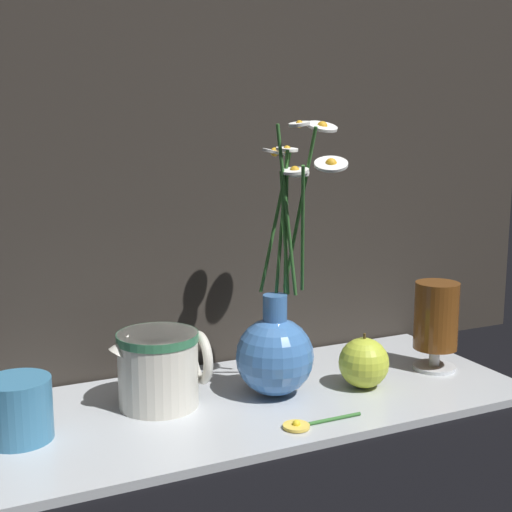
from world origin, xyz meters
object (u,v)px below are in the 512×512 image
object	(u,v)px
vase_with_flowers	(276,345)
tea_glass	(436,319)
orange_fruit	(364,363)
yellow_mug	(16,409)
ceramic_pitcher	(160,365)

from	to	relation	value
vase_with_flowers	tea_glass	size ratio (longest dim) A/B	2.76
tea_glass	orange_fruit	distance (m)	0.16
orange_fruit	vase_with_flowers	bearing A→B (deg)	166.77
yellow_mug	orange_fruit	xyz separation A→B (m)	(0.50, -0.03, -0.00)
tea_glass	ceramic_pitcher	bearing A→B (deg)	174.38
yellow_mug	tea_glass	world-z (taller)	tea_glass
vase_with_flowers	ceramic_pitcher	bearing A→B (deg)	169.13
vase_with_flowers	ceramic_pitcher	world-z (taller)	vase_with_flowers
orange_fruit	yellow_mug	bearing A→B (deg)	176.16
tea_glass	orange_fruit	size ratio (longest dim) A/B	1.71
tea_glass	orange_fruit	xyz separation A→B (m)	(-0.15, -0.02, -0.05)
ceramic_pitcher	vase_with_flowers	bearing A→B (deg)	-10.87
yellow_mug	orange_fruit	world-z (taller)	orange_fruit
ceramic_pitcher	tea_glass	xyz separation A→B (m)	(0.45, -0.04, 0.03)
ceramic_pitcher	tea_glass	bearing A→B (deg)	-5.62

